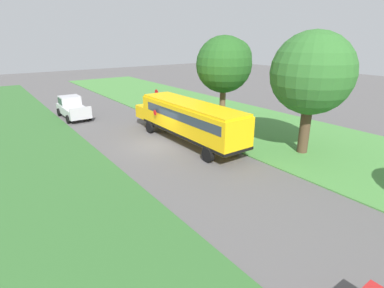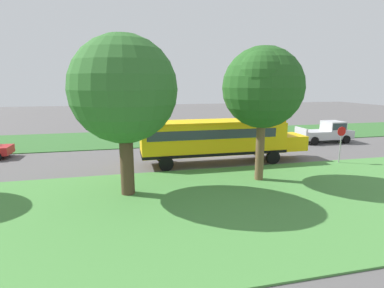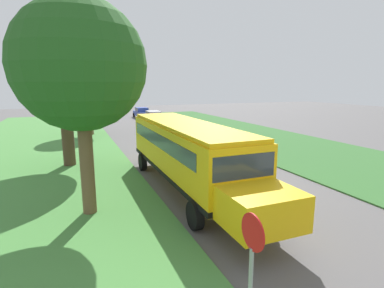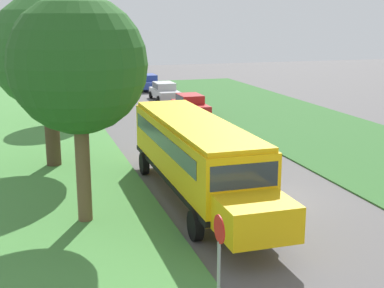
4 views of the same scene
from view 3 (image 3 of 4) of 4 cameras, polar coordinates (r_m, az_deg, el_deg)
name	(u,v)px [view 3 (image 3 of 4)]	position (r m, az deg, el deg)	size (l,w,h in m)	color
ground_plane	(240,188)	(14.84, 9.05, -8.23)	(120.00, 120.00, 0.00)	#565454
grass_verge	(0,222)	(13.13, -32.78, -12.39)	(12.00, 80.00, 0.08)	#47843D
grass_far_side	(370,168)	(20.83, 30.80, -3.94)	(10.00, 80.00, 0.07)	#33662D
school_bus	(187,150)	(14.01, -0.91, -1.07)	(2.84, 12.42, 3.16)	yellow
car_red_nearest	(172,123)	(32.37, -3.77, 4.01)	(2.02, 4.40, 1.56)	#B21E1E
car_silver_middle	(154,116)	(39.69, -7.32, 5.26)	(2.02, 4.40, 1.56)	#B7B7BC
car_blue_furthest	(142,112)	(46.42, -9.57, 6.05)	(2.02, 4.40, 1.56)	#283D93
oak_tree_beside_bus	(75,62)	(11.63, -21.31, 14.27)	(4.67, 4.67, 7.92)	brown
oak_tree_roadside_mid	(60,74)	(19.37, -23.78, 12.10)	(5.37, 5.37, 8.22)	#4C3826
oak_tree_far_end	(89,87)	(31.08, -19.10, 10.15)	(4.15, 4.15, 6.74)	brown
stop_sign	(251,267)	(5.81, 11.21, -21.99)	(0.08, 0.68, 2.74)	gray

